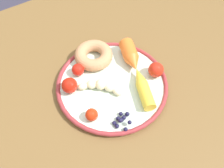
% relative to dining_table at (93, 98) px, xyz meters
% --- Properties ---
extents(ground_plane, '(6.00, 6.00, 0.00)m').
position_rel_dining_table_xyz_m(ground_plane, '(0.00, 0.00, -0.67)').
color(ground_plane, '#353345').
extents(dining_table, '(1.30, 0.86, 0.75)m').
position_rel_dining_table_xyz_m(dining_table, '(0.00, 0.00, 0.00)').
color(dining_table, brown).
rests_on(dining_table, ground_plane).
extents(plate, '(0.31, 0.31, 0.02)m').
position_rel_dining_table_xyz_m(plate, '(-0.04, 0.04, 0.09)').
color(plate, silver).
rests_on(plate, dining_table).
extents(banana, '(0.10, 0.09, 0.03)m').
position_rel_dining_table_xyz_m(banana, '(-0.01, 0.04, 0.11)').
color(banana, '#F7EBB7').
rests_on(banana, plate).
extents(carrot_orange, '(0.07, 0.11, 0.04)m').
position_rel_dining_table_xyz_m(carrot_orange, '(-0.13, -0.00, 0.11)').
color(carrot_orange, orange).
rests_on(carrot_orange, plate).
extents(carrot_yellow, '(0.07, 0.13, 0.03)m').
position_rel_dining_table_xyz_m(carrot_yellow, '(-0.10, 0.10, 0.11)').
color(carrot_yellow, yellow).
rests_on(carrot_yellow, plate).
extents(donut, '(0.14, 0.14, 0.04)m').
position_rel_dining_table_xyz_m(donut, '(-0.05, -0.06, 0.11)').
color(donut, tan).
rests_on(donut, plate).
extents(blueberry_pile, '(0.05, 0.05, 0.02)m').
position_rel_dining_table_xyz_m(blueberry_pile, '(-0.00, 0.15, 0.10)').
color(blueberry_pile, '#191638').
rests_on(blueberry_pile, plate).
extents(tomato_near, '(0.03, 0.03, 0.03)m').
position_rel_dining_table_xyz_m(tomato_near, '(0.02, -0.04, 0.11)').
color(tomato_near, red).
rests_on(tomato_near, plate).
extents(tomato_mid, '(0.04, 0.04, 0.04)m').
position_rel_dining_table_xyz_m(tomato_mid, '(-0.16, 0.08, 0.11)').
color(tomato_mid, red).
rests_on(tomato_mid, plate).
extents(tomato_far, '(0.03, 0.03, 0.03)m').
position_rel_dining_table_xyz_m(tomato_far, '(0.05, 0.10, 0.11)').
color(tomato_far, red).
rests_on(tomato_far, plate).
extents(tomato_extra, '(0.04, 0.04, 0.04)m').
position_rel_dining_table_xyz_m(tomato_extra, '(0.06, 0.00, 0.11)').
color(tomato_extra, red).
rests_on(tomato_extra, plate).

